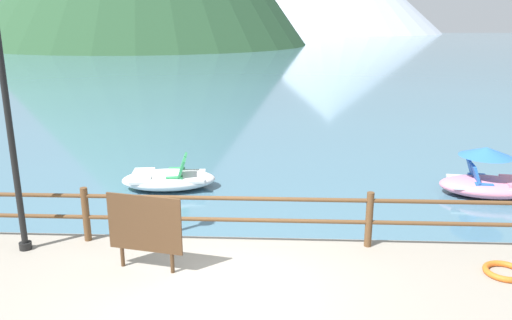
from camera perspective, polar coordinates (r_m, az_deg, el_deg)
ground_plane at (r=46.51m, az=1.72°, el=10.67°), size 200.00×200.00×0.00m
dock_railing at (r=8.52m, az=-3.44°, el=-5.74°), size 23.92×0.12×0.95m
lamp_post at (r=8.63m, az=-26.40°, el=7.19°), size 0.28×0.28×4.44m
sign_board at (r=7.76m, az=-12.39°, el=-7.12°), size 1.16×0.29×1.19m
life_ring at (r=8.58m, az=26.10°, el=-11.16°), size 0.61×0.61×0.09m
pedal_boat_0 at (r=13.19m, az=24.52°, el=-2.02°), size 2.31×1.55×1.18m
pedal_boat_3 at (r=12.75m, az=-9.83°, el=-2.11°), size 2.42×1.52×0.81m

